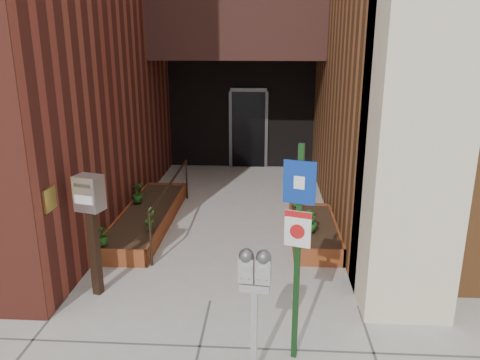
# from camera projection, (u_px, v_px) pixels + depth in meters

# --- Properties ---
(ground) EXTENTS (80.00, 80.00, 0.00)m
(ground) POSITION_uv_depth(u_px,v_px,m) (210.00, 301.00, 6.39)
(ground) COLOR #9E9991
(ground) RESTS_ON ground
(planter_left) EXTENTS (0.90, 3.60, 0.30)m
(planter_left) POSITION_uv_depth(u_px,v_px,m) (147.00, 218.00, 9.03)
(planter_left) COLOR brown
(planter_left) RESTS_ON ground
(planter_right) EXTENTS (0.80, 2.20, 0.30)m
(planter_right) POSITION_uv_depth(u_px,v_px,m) (314.00, 232.00, 8.37)
(planter_right) COLOR brown
(planter_right) RESTS_ON ground
(handrail) EXTENTS (0.04, 3.34, 0.90)m
(handrail) POSITION_uv_depth(u_px,v_px,m) (171.00, 189.00, 8.78)
(handrail) COLOR black
(handrail) RESTS_ON ground
(parking_meter) EXTENTS (0.33, 0.17, 1.46)m
(parking_meter) POSITION_uv_depth(u_px,v_px,m) (255.00, 280.00, 4.66)
(parking_meter) COLOR #B7B8BA
(parking_meter) RESTS_ON ground
(sign_post) EXTENTS (0.32, 0.13, 2.45)m
(sign_post) POSITION_uv_depth(u_px,v_px,m) (298.00, 233.00, 4.83)
(sign_post) COLOR #133414
(sign_post) RESTS_ON ground
(payment_dropbox) EXTENTS (0.40, 0.34, 1.73)m
(payment_dropbox) POSITION_uv_depth(u_px,v_px,m) (91.00, 210.00, 6.25)
(payment_dropbox) COLOR black
(payment_dropbox) RESTS_ON ground
(shrub_left_a) EXTENTS (0.40, 0.40, 0.34)m
(shrub_left_a) POSITION_uv_depth(u_px,v_px,m) (102.00, 234.00, 7.42)
(shrub_left_a) COLOR #2A5F1B
(shrub_left_a) RESTS_ON planter_left
(shrub_left_b) EXTENTS (0.26, 0.26, 0.37)m
(shrub_left_b) POSITION_uv_depth(u_px,v_px,m) (149.00, 218.00, 8.04)
(shrub_left_b) COLOR #2C5E1B
(shrub_left_b) RESTS_ON planter_left
(shrub_left_c) EXTENTS (0.25, 0.25, 0.37)m
(shrub_left_c) POSITION_uv_depth(u_px,v_px,m) (137.00, 193.00, 9.37)
(shrub_left_c) COLOR #1F5117
(shrub_left_c) RESTS_ON planter_left
(shrub_left_d) EXTENTS (0.26, 0.26, 0.36)m
(shrub_left_d) POSITION_uv_depth(u_px,v_px,m) (139.00, 191.00, 9.53)
(shrub_left_d) COLOR #265518
(shrub_left_d) RESTS_ON planter_left
(shrub_right_a) EXTENTS (0.28, 0.28, 0.37)m
(shrub_right_a) POSITION_uv_depth(u_px,v_px,m) (311.00, 221.00, 7.93)
(shrub_right_a) COLOR #1A5618
(shrub_right_a) RESTS_ON planter_right
(shrub_right_b) EXTENTS (0.20, 0.20, 0.35)m
(shrub_right_b) POSITION_uv_depth(u_px,v_px,m) (302.00, 225.00, 7.79)
(shrub_right_b) COLOR #1A4F16
(shrub_right_b) RESTS_ON planter_right
(shrub_right_c) EXTENTS (0.33, 0.33, 0.35)m
(shrub_right_c) POSITION_uv_depth(u_px,v_px,m) (298.00, 198.00, 9.15)
(shrub_right_c) COLOR #27611B
(shrub_right_c) RESTS_ON planter_right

